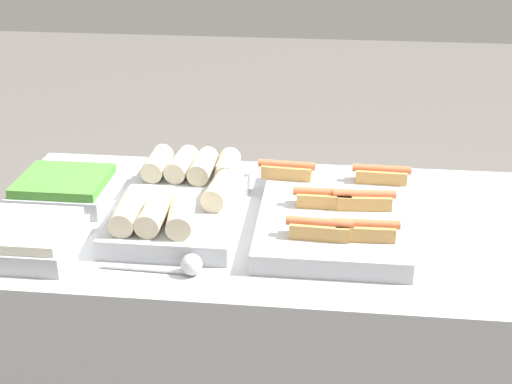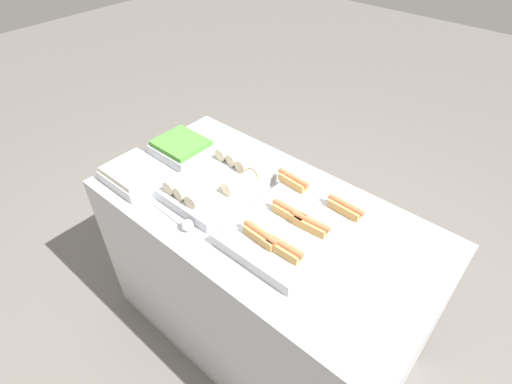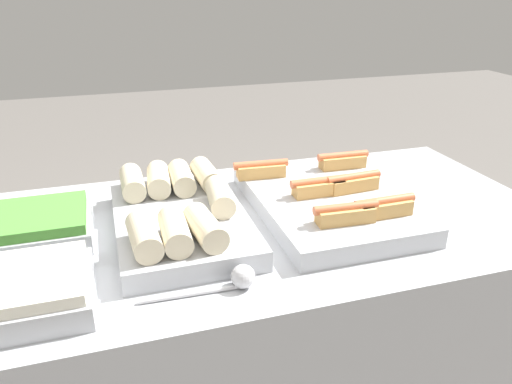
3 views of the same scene
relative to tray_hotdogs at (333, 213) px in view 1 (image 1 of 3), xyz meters
name	(u,v)px [view 1 (image 1 of 3)]	position (x,y,z in m)	size (l,w,h in m)	color
counter	(269,362)	(-0.16, 0.00, -0.49)	(1.49, 0.78, 0.91)	#B7BABF
tray_hotdogs	(333,213)	(0.00, 0.00, 0.00)	(0.41, 0.54, 0.10)	#B7BABF
tray_wraps	(182,200)	(-0.39, 0.01, 0.01)	(0.31, 0.49, 0.11)	#B7BABF
tray_side_front	(23,239)	(-0.73, -0.22, 0.00)	(0.25, 0.22, 0.07)	#B7BABF
tray_side_back	(65,189)	(-0.73, 0.05, 0.00)	(0.25, 0.22, 0.07)	#B7BABF
serving_spoon_near	(185,265)	(-0.33, -0.28, -0.01)	(0.24, 0.05, 0.05)	silver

